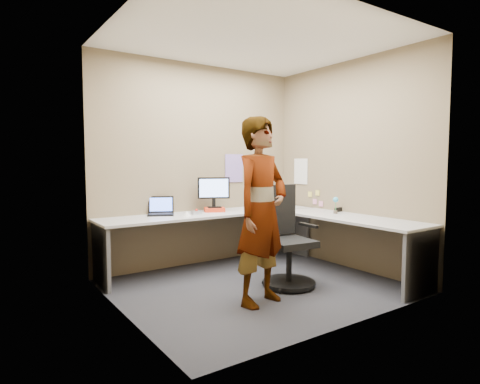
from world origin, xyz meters
TOP-DOWN VIEW (x-y plane):
  - ground at (0.00, 0.00)m, footprint 3.00×3.00m
  - wall_back at (0.00, 1.30)m, footprint 3.00×0.00m
  - wall_right at (1.50, 0.00)m, footprint 0.00×2.70m
  - wall_left at (-1.50, 0.00)m, footprint 0.00×2.70m
  - ceiling at (0.00, 0.00)m, footprint 3.00×3.00m
  - desk at (0.44, 0.39)m, footprint 2.98×2.58m
  - paper_ream at (0.08, 1.05)m, footprint 0.32×0.29m
  - monitor at (0.08, 1.06)m, footprint 0.40×0.21m
  - laptop at (-0.64, 1.17)m, footprint 0.40×0.38m
  - trackball_mouse at (-0.25, 0.96)m, footprint 0.12×0.08m
  - origami at (-0.42, 0.87)m, footprint 0.10×0.10m
  - stapler at (1.44, 0.11)m, footprint 0.15×0.07m
  - flower at (1.25, -0.01)m, footprint 0.07×0.07m
  - calendar_purple at (0.55, 1.29)m, footprint 0.30×0.01m
  - calendar_white at (1.49, 0.90)m, footprint 0.01×0.28m
  - sticky_note_a at (1.49, 0.55)m, footprint 0.01×0.07m
  - sticky_note_b at (1.49, 0.60)m, footprint 0.01×0.07m
  - sticky_note_c at (1.49, 0.48)m, footprint 0.01×0.07m
  - sticky_note_d at (1.49, 0.70)m, footprint 0.01×0.07m
  - office_chair at (0.30, -0.13)m, footprint 0.60×0.59m
  - person at (-0.27, -0.43)m, footprint 0.76×0.59m

SIDE VIEW (x-z plane):
  - ground at x=0.00m, z-range 0.00..0.00m
  - office_chair at x=0.30m, z-range -0.10..1.01m
  - desk at x=0.44m, z-range 0.22..0.95m
  - trackball_mouse at x=-0.25m, z-range 0.72..0.79m
  - paper_ream at x=0.08m, z-range 0.73..0.78m
  - stapler at x=1.44m, z-range 0.73..0.78m
  - origami at x=-0.42m, z-range 0.73..0.79m
  - laptop at x=-0.64m, z-range 0.67..0.90m
  - sticky_note_c at x=1.49m, z-range 0.76..0.84m
  - sticky_note_b at x=1.49m, z-range 0.78..0.86m
  - flower at x=1.25m, z-range 0.77..0.98m
  - person at x=-0.27m, z-range 0.00..1.84m
  - sticky_note_d at x=1.49m, z-range 0.88..0.96m
  - sticky_note_a at x=1.49m, z-range 0.91..0.99m
  - monitor at x=0.08m, z-range 0.82..1.22m
  - calendar_white at x=1.49m, z-range 1.06..1.44m
  - calendar_purple at x=0.55m, z-range 1.10..1.50m
  - wall_back at x=0.00m, z-range -0.15..2.85m
  - wall_right at x=1.50m, z-range 0.00..2.70m
  - wall_left at x=-1.50m, z-range 0.00..2.70m
  - ceiling at x=0.00m, z-range 2.70..2.70m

